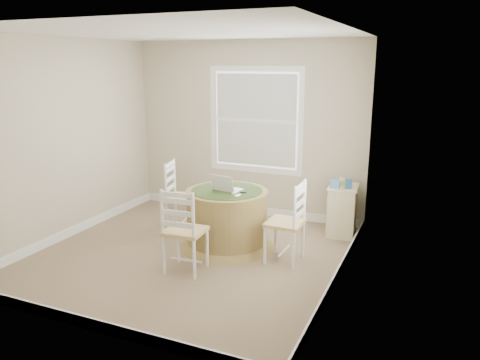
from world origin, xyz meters
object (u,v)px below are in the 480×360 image
at_px(chair_right, 285,223).
at_px(chair_left, 183,197).
at_px(round_table, 227,216).
at_px(corner_chest, 342,210).
at_px(laptop, 227,188).
at_px(chair_near, 185,231).

bearing_deg(chair_right, chair_left, -104.43).
bearing_deg(round_table, corner_chest, 47.37).
height_order(laptop, corner_chest, laptop).
xyz_separation_m(chair_left, chair_near, (0.70, -1.14, 0.00)).
bearing_deg(chair_near, laptop, -101.41).
height_order(chair_right, laptop, chair_right).
distance_m(chair_right, corner_chest, 1.24).
bearing_deg(laptop, chair_near, 90.00).
height_order(round_table, corner_chest, round_table).
xyz_separation_m(laptop, corner_chest, (1.25, 0.99, -0.42)).
relative_size(round_table, chair_left, 1.27).
distance_m(chair_near, chair_right, 1.16).
xyz_separation_m(chair_left, laptop, (0.81, -0.29, 0.29)).
bearing_deg(chair_left, corner_chest, -84.11).
distance_m(round_table, chair_near, 0.85).
distance_m(laptop, corner_chest, 1.65).
bearing_deg(laptop, round_table, 129.73).
height_order(round_table, chair_near, chair_near).
distance_m(chair_near, laptop, 0.90).
bearing_deg(chair_right, laptop, -99.86).
relative_size(round_table, laptop, 3.41).
height_order(chair_left, laptop, chair_left).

